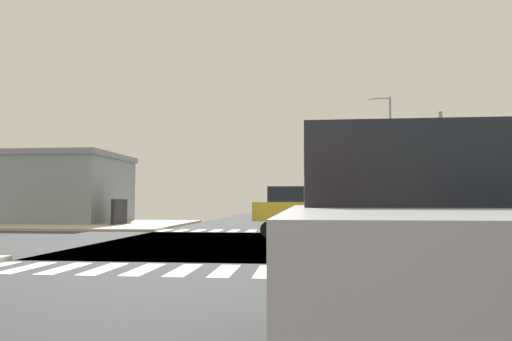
% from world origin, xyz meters
% --- Properties ---
extents(ground, '(90.00, 90.00, 0.05)m').
position_xyz_m(ground, '(0.00, 0.00, -0.03)').
color(ground, '#363A3C').
extents(sidewalk_corner_ne, '(12.00, 12.00, 0.14)m').
position_xyz_m(sidewalk_corner_ne, '(13.00, 12.00, 0.07)').
color(sidewalk_corner_ne, '#B2ADA3').
rests_on(sidewalk_corner_ne, ground).
extents(sidewalk_corner_nw, '(12.00, 12.00, 0.14)m').
position_xyz_m(sidewalk_corner_nw, '(-13.00, 12.00, 0.07)').
color(sidewalk_corner_nw, '#B6B09E').
rests_on(sidewalk_corner_nw, ground).
extents(crosswalk_near, '(13.50, 2.00, 0.01)m').
position_xyz_m(crosswalk_near, '(-0.25, -7.30, 0.00)').
color(crosswalk_near, white).
rests_on(crosswalk_near, ground).
extents(crosswalk_far, '(13.50, 2.00, 0.01)m').
position_xyz_m(crosswalk_far, '(-0.25, 7.30, 0.00)').
color(crosswalk_far, white).
rests_on(crosswalk_far, ground).
extents(traffic_signal_mast, '(6.34, 0.55, 6.55)m').
position_xyz_m(traffic_signal_mast, '(6.22, 7.42, 4.83)').
color(traffic_signal_mast, gray).
rests_on(traffic_signal_mast, ground).
extents(street_lamp, '(1.78, 0.32, 9.45)m').
position_xyz_m(street_lamp, '(7.43, 16.32, 5.54)').
color(street_lamp, gray).
rests_on(street_lamp, ground).
extents(bank_building, '(16.34, 8.09, 5.18)m').
position_xyz_m(bank_building, '(-19.90, 14.28, 2.60)').
color(bank_building, gray).
rests_on(bank_building, ground).
extents(sedan_nearside_1, '(4.30, 1.80, 1.88)m').
position_xyz_m(sedan_nearside_1, '(6.91, -3.50, 1.12)').
color(sedan_nearside_1, black).
rests_on(sedan_nearside_1, ground).
extents(suv_leading_2, '(4.60, 1.96, 2.34)m').
position_xyz_m(suv_leading_2, '(1.10, 3.50, 1.39)').
color(suv_leading_2, black).
rests_on(suv_leading_2, ground).
extents(pickup_middle_2, '(2.00, 5.10, 2.35)m').
position_xyz_m(pickup_middle_2, '(2.00, -14.08, 1.29)').
color(pickup_middle_2, black).
rests_on(pickup_middle_2, ground).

